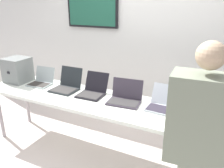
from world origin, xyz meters
name	(u,v)px	position (x,y,z in m)	size (l,w,h in m)	color
ground	(108,159)	(0.00, 0.00, -0.02)	(8.00, 8.00, 0.04)	silver
back_wall	(141,36)	(-0.02, 1.13, 1.39)	(8.00, 0.11, 2.77)	silver
workbench	(107,105)	(0.00, 0.00, 0.74)	(3.40, 0.70, 0.79)	white
equipment_box	(18,70)	(-1.49, 0.07, 0.96)	(0.32, 0.32, 0.35)	slate
laptop_station_0	(41,81)	(-1.10, 0.11, 0.84)	(0.32, 0.31, 0.23)	#A9B5B4
laptop_station_1	(67,85)	(-0.66, 0.11, 0.85)	(0.33, 0.35, 0.27)	#212629
laptop_station_2	(93,90)	(-0.26, 0.12, 0.85)	(0.32, 0.37, 0.25)	black
laptop_station_3	(125,97)	(0.19, 0.09, 0.85)	(0.39, 0.32, 0.25)	#3B333F
laptop_station_4	(163,104)	(0.63, 0.12, 0.84)	(0.33, 0.35, 0.23)	#ACB2BC
laptop_station_5	(204,111)	(1.04, 0.11, 0.85)	(0.36, 0.32, 0.26)	#3A3C3D
person	(199,134)	(1.06, -0.62, 1.01)	(0.45, 0.60, 1.66)	gray
coffee_mug	(182,125)	(0.89, -0.25, 0.84)	(0.07, 0.07, 0.10)	white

